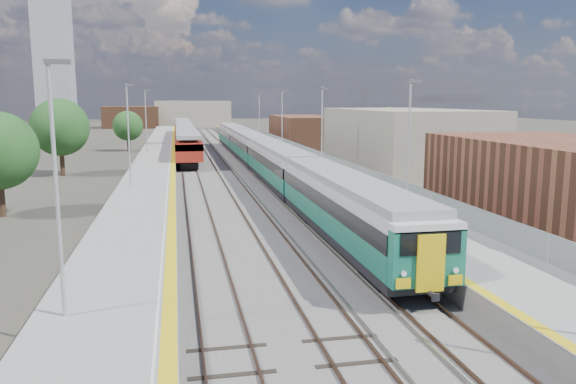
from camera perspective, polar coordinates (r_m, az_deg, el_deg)
name	(u,v)px	position (r m, az deg, el deg)	size (l,w,h in m)	color
ground	(242,170)	(59.72, -4.69, 2.26)	(320.00, 320.00, 0.00)	#47443A
ballast_bed	(219,167)	(61.98, -7.02, 2.50)	(10.50, 155.00, 0.06)	#565451
tracks	(223,165)	(63.68, -6.60, 2.77)	(8.96, 160.00, 0.17)	#4C3323
platform_right	(286,161)	(62.92, -0.17, 3.14)	(4.70, 155.00, 8.52)	slate
platform_left	(155,164)	(61.79, -13.34, 2.76)	(4.30, 155.00, 8.52)	slate
buildings	(128,86)	(147.95, -15.95, 10.32)	(72.00, 185.50, 40.00)	brown
green_train	(261,153)	(55.81, -2.71, 3.96)	(2.72, 75.90, 3.00)	black
red_train	(184,135)	(86.44, -10.47, 5.75)	(2.85, 57.84, 3.60)	black
tree_b	(60,127)	(58.77, -22.16, 6.10)	(5.53, 5.53, 7.49)	#382619
tree_c	(128,126)	(83.96, -15.96, 6.47)	(4.26, 4.26, 5.78)	#382619
tree_d	(388,122)	(87.21, 10.10, 7.00)	(4.65, 4.65, 6.30)	#382619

